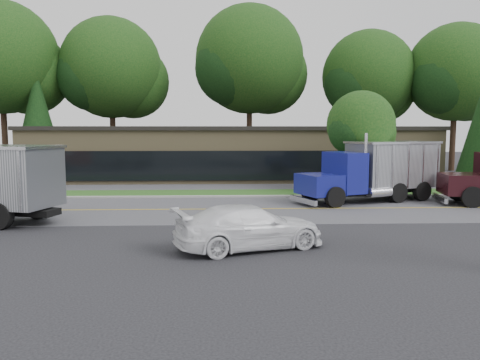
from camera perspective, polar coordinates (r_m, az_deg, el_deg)
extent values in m
plane|color=#36363B|center=(15.16, -6.68, -9.38)|extent=(140.00, 140.00, 0.00)
cube|color=slate|center=(23.93, -5.00, -3.61)|extent=(60.00, 8.00, 0.02)
cube|color=gold|center=(23.93, -5.00, -3.61)|extent=(60.00, 0.12, 0.01)
cube|color=#9E9E99|center=(28.08, -4.58, -2.15)|extent=(60.00, 0.30, 0.12)
cube|color=#2E5C1F|center=(29.86, -4.44, -1.65)|extent=(60.00, 3.40, 0.03)
cube|color=slate|center=(34.82, -4.12, -0.54)|extent=(60.00, 7.00, 0.02)
cube|color=#8C7A56|center=(40.62, -1.03, 3.26)|extent=(32.00, 12.00, 4.00)
cylinder|color=#382619|center=(51.17, -26.72, 4.27)|extent=(0.56, 0.56, 5.90)
sphere|color=#0F3810|center=(51.62, -27.16, 13.17)|extent=(10.78, 10.78, 10.78)
sphere|color=#0F3810|center=(51.90, -24.38, 11.76)|extent=(8.09, 8.09, 8.09)
cylinder|color=#382619|center=(49.85, -15.19, 4.46)|extent=(0.56, 0.56, 5.52)
sphere|color=#0F3810|center=(50.22, -15.44, 13.04)|extent=(10.10, 10.10, 10.10)
sphere|color=#0F3810|center=(50.92, -12.95, 11.57)|extent=(7.57, 7.57, 7.57)
sphere|color=black|center=(49.57, -17.48, 11.97)|extent=(6.94, 6.94, 6.94)
cylinder|color=#382619|center=(48.65, 1.14, 4.92)|extent=(0.56, 0.56, 6.01)
sphere|color=#0F3810|center=(49.16, 1.16, 14.47)|extent=(10.98, 10.98, 10.98)
sphere|color=#0F3810|center=(50.50, 3.46, 12.67)|extent=(8.24, 8.24, 8.24)
sphere|color=black|center=(47.93, -0.87, 13.44)|extent=(7.55, 7.55, 7.55)
cylinder|color=#382619|center=(49.84, 15.16, 4.20)|extent=(0.56, 0.56, 5.06)
sphere|color=#0F3810|center=(50.10, 15.38, 12.08)|extent=(9.26, 9.26, 9.26)
sphere|color=#0F3810|center=(51.62, 16.82, 10.56)|extent=(6.95, 6.95, 6.95)
sphere|color=black|center=(48.77, 14.01, 11.26)|extent=(6.37, 6.37, 6.37)
cylinder|color=#382619|center=(50.97, 24.47, 3.96)|extent=(0.56, 0.56, 5.17)
sphere|color=#0F3810|center=(51.25, 24.83, 11.82)|extent=(9.46, 9.46, 9.46)
sphere|color=#0F3810|center=(52.99, 25.92, 10.28)|extent=(7.09, 7.09, 7.09)
sphere|color=black|center=(49.73, 23.70, 11.04)|extent=(6.50, 6.50, 6.50)
cylinder|color=#382619|center=(47.89, -23.21, 1.41)|extent=(0.44, 0.44, 1.00)
cone|color=black|center=(47.78, -23.46, 7.22)|extent=(4.29, 4.29, 8.77)
cylinder|color=#382619|center=(30.98, 14.36, 0.64)|extent=(0.56, 0.56, 2.35)
sphere|color=#0F3810|center=(30.85, 14.52, 6.55)|extent=(4.30, 4.30, 4.30)
sphere|color=#0F3810|center=(31.60, 15.62, 5.53)|extent=(3.22, 3.22, 3.22)
sphere|color=black|center=(30.27, 13.49, 5.83)|extent=(2.96, 2.96, 2.96)
cylinder|color=black|center=(23.75, -25.42, -2.87)|extent=(1.15, 0.65, 1.10)
cube|color=black|center=(27.63, 15.76, -1.31)|extent=(7.84, 3.89, 0.28)
cube|color=navy|center=(25.49, 9.73, -0.53)|extent=(2.63, 2.85, 1.10)
cube|color=navy|center=(26.33, 12.60, 0.93)|extent=(2.18, 2.75, 2.20)
cube|color=black|center=(25.94, 11.54, 1.77)|extent=(0.83, 1.97, 0.90)
cube|color=silver|center=(28.40, 18.02, 1.76)|extent=(5.39, 4.09, 2.50)
cube|color=silver|center=(28.33, 18.11, 4.38)|extent=(5.58, 4.29, 0.12)
cylinder|color=black|center=(26.61, 8.65, -1.42)|extent=(1.15, 0.73, 1.10)
cylinder|color=black|center=(24.72, 11.51, -2.06)|extent=(1.15, 0.73, 1.10)
cylinder|color=black|center=(29.62, 16.96, -0.86)|extent=(1.15, 0.73, 1.10)
cylinder|color=black|center=(27.94, 20.03, -1.37)|extent=(1.15, 0.73, 1.10)
cube|color=black|center=(28.06, 25.43, -0.43)|extent=(2.43, 2.63, 1.10)
cylinder|color=black|center=(29.27, 25.06, -1.25)|extent=(1.14, 0.54, 1.10)
cylinder|color=black|center=(27.10, 26.47, -1.87)|extent=(1.14, 0.54, 1.10)
imported|color=white|center=(16.03, 1.16, -5.72)|extent=(5.57, 3.70, 1.50)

